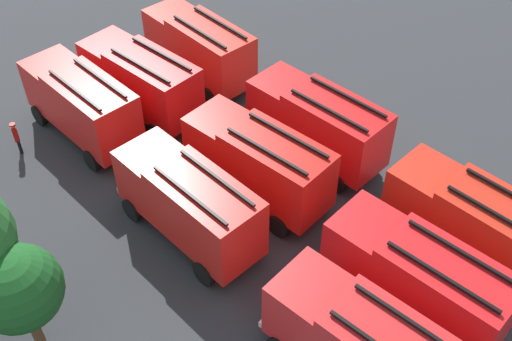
% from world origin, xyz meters
% --- Properties ---
extents(ground_plane, '(54.87, 54.87, 0.00)m').
position_xyz_m(ground_plane, '(0.00, 0.00, 0.00)').
color(ground_plane, '#2D3033').
extents(fire_truck_0, '(7.28, 2.97, 3.88)m').
position_xyz_m(fire_truck_0, '(-8.68, -3.81, 2.15)').
color(fire_truck_0, red).
rests_on(fire_truck_0, ground).
extents(fire_truck_1, '(7.33, 3.09, 3.88)m').
position_xyz_m(fire_truck_1, '(-0.11, -3.88, 2.15)').
color(fire_truck_1, red).
rests_on(fire_truck_1, ground).
extents(fire_truck_2, '(7.22, 2.81, 3.88)m').
position_xyz_m(fire_truck_2, '(8.89, -3.95, 2.15)').
color(fire_truck_2, red).
rests_on(fire_truck_2, ground).
extents(fire_truck_3, '(7.37, 3.20, 3.88)m').
position_xyz_m(fire_truck_3, '(-8.83, 0.07, 2.15)').
color(fire_truck_3, red).
rests_on(fire_truck_3, ground).
extents(fire_truck_4, '(7.40, 3.32, 3.88)m').
position_xyz_m(fire_truck_4, '(-0.20, 0.05, 2.15)').
color(fire_truck_4, red).
rests_on(fire_truck_4, ground).
extents(fire_truck_5, '(7.39, 3.27, 3.88)m').
position_xyz_m(fire_truck_5, '(8.50, 0.23, 2.15)').
color(fire_truck_5, red).
rests_on(fire_truck_5, ground).
extents(fire_truck_7, '(7.25, 2.88, 3.88)m').
position_xyz_m(fire_truck_7, '(-0.07, 3.86, 2.15)').
color(fire_truck_7, red).
rests_on(fire_truck_7, ground).
extents(fire_truck_8, '(7.26, 2.90, 3.88)m').
position_xyz_m(fire_truck_8, '(8.85, 3.54, 2.15)').
color(fire_truck_8, red).
rests_on(fire_truck_8, ground).
extents(firefighter_0, '(0.47, 0.36, 1.79)m').
position_xyz_m(firefighter_0, '(10.11, 6.69, 1.01)').
color(firefighter_0, black).
rests_on(firefighter_0, ground).
extents(firefighter_1, '(0.48, 0.40, 1.84)m').
position_xyz_m(firefighter_1, '(13.10, 3.99, 1.05)').
color(firefighter_1, black).
rests_on(firefighter_1, ground).
extents(tree_0, '(3.14, 3.14, 4.87)m').
position_xyz_m(tree_0, '(-0.25, 11.30, 3.27)').
color(tree_0, brown).
rests_on(tree_0, ground).
extents(traffic_cone_1, '(0.40, 0.40, 0.57)m').
position_xyz_m(traffic_cone_1, '(-4.58, -6.41, 0.28)').
color(traffic_cone_1, '#F2600C').
rests_on(traffic_cone_1, ground).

